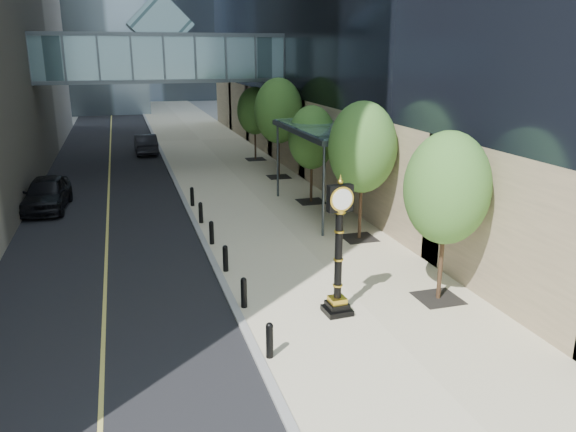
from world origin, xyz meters
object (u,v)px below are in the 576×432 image
Objects in this scene: car_near at (47,193)px; car_far at (146,144)px; pedestrian at (344,195)px; street_clock at (338,257)px.

car_near reaches higher than car_far.
car_near is at bearing 68.22° from car_far.
car_far is at bearing -88.99° from pedestrian.
street_clock is 2.36× the size of pedestrian.
pedestrian is 15.34m from car_near.
street_clock is at bearing 96.16° from car_far.
street_clock reaches higher than car_near.
street_clock is at bearing -53.74° from car_near.
car_near is 16.62m from car_far.
car_near is (-14.46, 5.10, -0.09)m from pedestrian.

